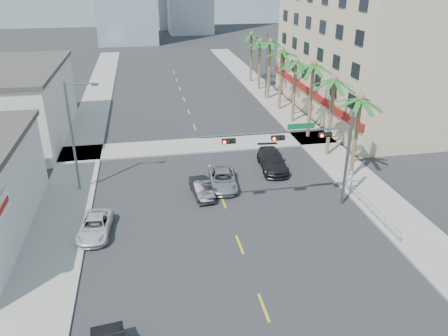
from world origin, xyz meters
name	(u,v)px	position (x,y,z in m)	size (l,w,h in m)	color
ground	(255,284)	(0.00, 0.00, 0.00)	(260.00, 260.00, 0.00)	#262628
sidewalk_right	(320,144)	(12.00, 20.00, 0.07)	(4.00, 120.00, 0.15)	gray
sidewalk_left	(79,161)	(-12.00, 20.00, 0.07)	(4.00, 120.00, 0.15)	gray
sidewalk_cross	(202,145)	(0.00, 22.00, 0.07)	(80.00, 4.00, 0.15)	gray
building_right	(372,52)	(21.99, 30.00, 7.50)	(15.25, 28.00, 15.00)	#D0B492
building_left_far	(8,106)	(-19.50, 28.00, 3.60)	(11.00, 18.00, 7.20)	beige
traffic_signal_mast	(308,146)	(5.78, 7.95, 5.06)	(11.12, 0.54, 7.20)	slate
palm_tree_0	(361,99)	(11.60, 12.00, 7.08)	(4.80, 4.80, 7.80)	brown
palm_tree_1	(335,80)	(11.60, 17.20, 7.43)	(4.80, 4.80, 8.16)	brown
palm_tree_2	(314,65)	(11.60, 22.40, 7.78)	(4.80, 4.80, 8.52)	brown
palm_tree_3	(296,62)	(11.60, 27.60, 7.08)	(4.80, 4.80, 7.80)	brown
palm_tree_4	(282,51)	(11.60, 32.80, 7.43)	(4.80, 4.80, 8.16)	brown
palm_tree_5	(271,42)	(11.60, 38.00, 7.78)	(4.80, 4.80, 8.52)	brown
palm_tree_6	(260,42)	(11.60, 43.20, 7.08)	(4.80, 4.80, 7.80)	brown
palm_tree_7	(252,34)	(11.60, 48.40, 7.43)	(4.80, 4.80, 8.16)	brown
streetlight_left	(74,132)	(-11.00, 14.00, 5.06)	(2.55, 0.25, 9.00)	slate
streetlight_right	(265,63)	(11.00, 38.00, 5.06)	(2.55, 0.25, 9.00)	slate
guardrail	(371,207)	(10.30, 6.00, 0.67)	(0.08, 8.08, 1.00)	silver
car_parked_far	(95,227)	(-9.40, 7.03, 0.61)	(2.01, 4.36, 1.21)	silver
car_lane_left	(202,189)	(-1.50, 11.25, 0.64)	(1.35, 3.86, 1.27)	black
car_lane_center	(223,179)	(0.43, 12.51, 0.67)	(2.23, 4.84, 1.34)	#B5B6BA
car_lane_right	(272,161)	(5.50, 15.22, 0.79)	(2.21, 5.44, 1.58)	black
pedestrian	(350,181)	(10.30, 9.50, 1.05)	(0.65, 0.43, 1.80)	white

